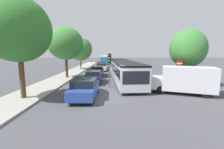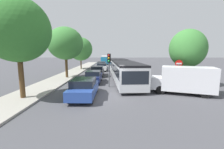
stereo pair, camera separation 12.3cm
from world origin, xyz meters
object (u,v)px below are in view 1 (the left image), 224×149
(queued_car_graphite, at_px, (98,71))
(traffic_light, at_px, (109,63))
(queued_car_navy, at_px, (94,77))
(tree_right_near, at_px, (188,49))
(no_entry_sign, at_px, (179,70))
(tree_left_mid, at_px, (66,43))
(tree_left_near, at_px, (18,32))
(white_van, at_px, (185,79))
(queued_car_white, at_px, (102,67))
(queued_car_silver, at_px, (101,65))
(city_bus_rear, at_px, (105,59))
(tree_left_far, at_px, (81,50))
(articulated_bus, at_px, (122,68))
(direction_sign_post, at_px, (177,60))
(queued_car_blue, at_px, (85,88))

(queued_car_graphite, relative_size, traffic_light, 1.25)
(queued_car_navy, relative_size, tree_right_near, 0.69)
(no_entry_sign, xyz_separation_m, tree_left_mid, (-12.55, 6.25, 2.83))
(queued_car_navy, xyz_separation_m, tree_left_near, (-4.58, -6.32, 4.26))
(white_van, bearing_deg, queued_car_graphite, -30.80)
(queued_car_white, xyz_separation_m, queued_car_silver, (-0.41, 5.26, -0.01))
(city_bus_rear, xyz_separation_m, tree_left_mid, (-4.09, -28.46, 3.27))
(queued_car_silver, xyz_separation_m, white_van, (8.51, -21.84, 0.48))
(city_bus_rear, xyz_separation_m, queued_car_graphite, (-0.08, -26.13, -0.70))
(city_bus_rear, bearing_deg, queued_car_white, 178.72)
(no_entry_sign, height_order, tree_left_far, tree_left_far)
(tree_left_far, distance_m, tree_right_near, 21.14)
(queued_car_silver, bearing_deg, city_bus_rear, -0.40)
(queued_car_white, bearing_deg, tree_left_far, 64.46)
(tree_right_near, bearing_deg, articulated_bus, 146.09)
(queued_car_silver, bearing_deg, tree_left_near, 169.92)
(queued_car_navy, height_order, tree_left_mid, tree_left_mid)
(city_bus_rear, relative_size, queued_car_navy, 2.88)
(traffic_light, xyz_separation_m, direction_sign_post, (8.25, 3.44, 0.05))
(city_bus_rear, distance_m, tree_left_near, 38.28)
(articulated_bus, height_order, no_entry_sign, no_entry_sign)
(queued_car_graphite, bearing_deg, queued_car_white, -1.76)
(city_bus_rear, height_order, direction_sign_post, direction_sign_post)
(queued_car_graphite, height_order, traffic_light, traffic_light)
(tree_left_near, bearing_deg, white_van, 6.78)
(tree_right_near, bearing_deg, tree_left_near, -162.43)
(tree_left_mid, bearing_deg, queued_car_silver, 74.59)
(queued_car_silver, relative_size, tree_left_near, 0.59)
(articulated_bus, distance_m, no_entry_sign, 7.65)
(city_bus_rear, bearing_deg, queued_car_navy, 178.14)
(queued_car_blue, relative_size, queued_car_navy, 1.07)
(traffic_light, distance_m, no_entry_sign, 6.72)
(tree_left_near, bearing_deg, direction_sign_post, 27.00)
(queued_car_blue, xyz_separation_m, tree_left_far, (-4.21, 19.91, 3.37))
(queued_car_navy, bearing_deg, articulated_bus, -53.01)
(queued_car_blue, distance_m, tree_left_far, 20.63)
(queued_car_blue, xyz_separation_m, tree_left_near, (-4.56, -0.37, 4.21))
(tree_left_near, bearing_deg, articulated_bus, 47.77)
(direction_sign_post, bearing_deg, queued_car_graphite, -12.12)
(articulated_bus, height_order, direction_sign_post, direction_sign_post)
(tree_left_mid, bearing_deg, tree_right_near, -18.83)
(city_bus_rear, distance_m, queued_car_blue, 37.47)
(articulated_bus, bearing_deg, queued_car_white, -163.69)
(white_van, bearing_deg, tree_left_far, -36.42)
(direction_sign_post, distance_m, tree_left_far, 19.28)
(traffic_light, bearing_deg, tree_right_near, 105.35)
(traffic_light, distance_m, direction_sign_post, 8.94)
(queued_car_graphite, height_order, white_van, white_van)
(queued_car_navy, relative_size, tree_left_near, 0.55)
(articulated_bus, distance_m, tree_left_mid, 8.27)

